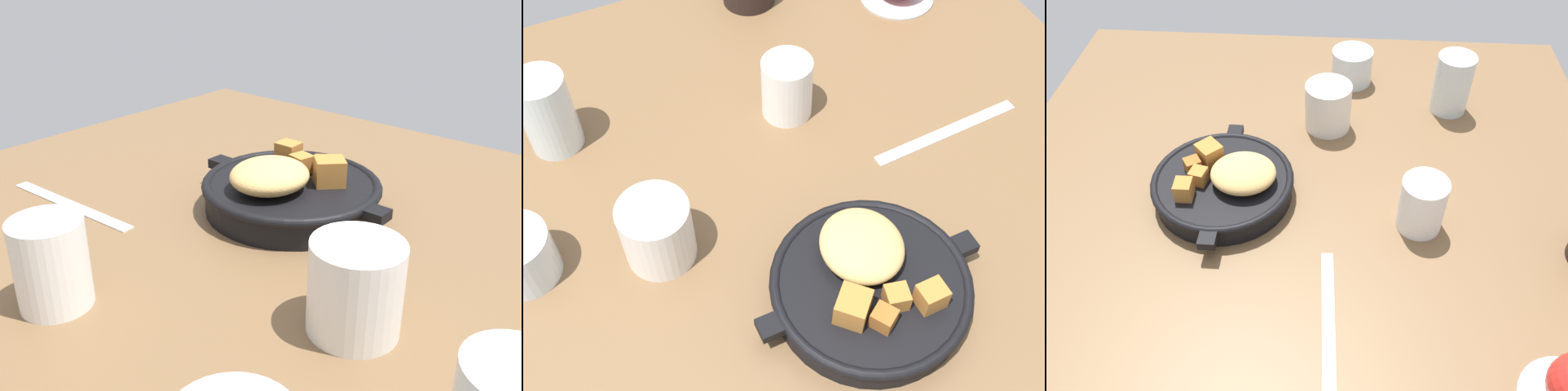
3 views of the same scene
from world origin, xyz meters
The scene contains 5 objects.
ground_plane centered at (0.00, 0.00, -1.20)cm, with size 95.66×98.39×2.40cm, color brown.
cast_iron_skillet centered at (1.39, -11.72, 2.65)cm, with size 25.70×21.43×7.11cm.
butter_knife centered at (22.46, 4.81, 0.18)cm, with size 21.32×1.60×0.36cm, color silver.
white_creamer_pitcher centered at (5.39, 17.17, 4.21)cm, with size 6.56×6.56×8.42cm, color white.
ceramic_mug_white centered at (-16.91, 2.99, 4.14)cm, with size 7.91×7.91×8.29cm, color silver.
Camera 1 is at (-37.24, 38.71, 31.02)cm, focal length 40.24 mm.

